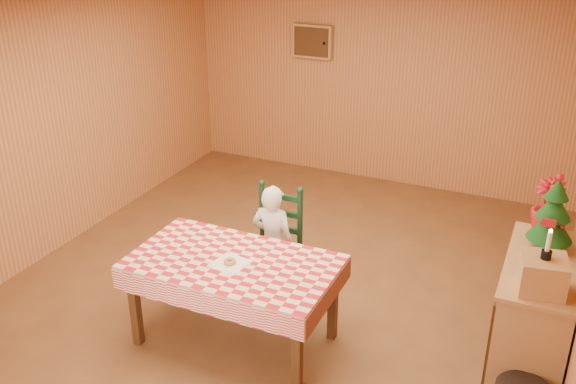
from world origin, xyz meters
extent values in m
plane|color=brown|center=(0.00, 0.00, 0.00)|extent=(6.00, 6.00, 0.00)
cube|color=#C57C47|center=(0.00, 3.00, 1.30)|extent=(5.00, 0.10, 2.60)
cube|color=#C57C47|center=(-2.50, 0.00, 1.30)|extent=(0.10, 6.00, 2.60)
cube|color=#AE7640|center=(0.00, 0.00, 2.60)|extent=(5.00, 6.00, 0.10)
cube|color=tan|center=(-0.90, 2.94, 1.75)|extent=(0.52, 0.08, 0.42)
cube|color=#4B2C14|center=(-0.90, 2.90, 1.75)|extent=(0.46, 0.02, 0.36)
sphere|color=black|center=(-0.72, 2.88, 1.75)|extent=(0.04, 0.04, 0.04)
cube|color=#4B2C14|center=(-0.02, -0.82, 0.72)|extent=(1.60, 0.90, 0.06)
cube|color=#4B2C14|center=(-0.74, -1.19, 0.34)|extent=(0.07, 0.07, 0.69)
cube|color=#4B2C14|center=(0.70, -1.19, 0.34)|extent=(0.07, 0.07, 0.69)
cube|color=#4B2C14|center=(-0.74, -0.45, 0.34)|extent=(0.07, 0.07, 0.69)
cube|color=#4B2C14|center=(0.70, -0.45, 0.34)|extent=(0.07, 0.07, 0.69)
cube|color=red|center=(-0.02, -0.82, 0.76)|extent=(1.64, 0.94, 0.02)
cube|color=red|center=(-0.02, -1.29, 0.66)|extent=(1.64, 0.02, 0.18)
cube|color=red|center=(-0.02, -0.35, 0.66)|extent=(1.64, 0.02, 0.18)
cube|color=#345E2B|center=(-0.84, -0.82, 0.66)|extent=(0.02, 0.94, 0.18)
cube|color=#345E2B|center=(0.80, -0.82, 0.66)|extent=(0.02, 0.94, 0.18)
cube|color=black|center=(-0.02, -0.09, 0.43)|extent=(0.44, 0.40, 0.04)
cylinder|color=black|center=(-0.21, -0.26, 0.21)|extent=(0.04, 0.04, 0.41)
cylinder|color=black|center=(0.17, -0.26, 0.21)|extent=(0.04, 0.04, 0.41)
cylinder|color=black|center=(-0.21, 0.08, 0.21)|extent=(0.04, 0.04, 0.41)
cylinder|color=black|center=(0.17, 0.08, 0.21)|extent=(0.04, 0.04, 0.41)
cylinder|color=black|center=(-0.21, 0.08, 0.75)|extent=(0.05, 0.05, 0.60)
sphere|color=black|center=(-0.21, 0.08, 1.05)|extent=(0.06, 0.06, 0.06)
cylinder|color=black|center=(0.17, 0.08, 0.75)|extent=(0.05, 0.05, 0.60)
sphere|color=black|center=(0.17, 0.08, 1.05)|extent=(0.06, 0.06, 0.06)
cube|color=black|center=(-0.02, 0.08, 0.63)|extent=(0.38, 0.03, 0.05)
cube|color=black|center=(-0.02, 0.08, 0.79)|extent=(0.38, 0.03, 0.05)
cube|color=black|center=(-0.02, 0.08, 0.95)|extent=(0.38, 0.03, 0.05)
imported|color=white|center=(-0.02, -0.09, 0.56)|extent=(0.41, 0.27, 1.12)
cube|color=white|center=(-0.02, -0.87, 0.77)|extent=(0.30, 0.30, 0.00)
torus|color=#C58446|center=(-0.02, -0.87, 0.79)|extent=(0.10, 0.10, 0.03)
cube|color=tan|center=(2.23, -0.13, 0.45)|extent=(0.50, 1.20, 0.90)
cube|color=tan|center=(2.23, -0.13, 0.92)|extent=(0.54, 1.24, 0.03)
cube|color=#4B2C14|center=(1.97, -0.13, 0.45)|extent=(0.02, 1.20, 0.80)
cube|color=tan|center=(2.23, -0.53, 1.06)|extent=(0.34, 0.34, 0.25)
cylinder|color=#4B2C14|center=(2.23, 0.12, 0.97)|extent=(0.04, 0.04, 0.08)
cone|color=#0D3C13|center=(2.23, 0.12, 1.13)|extent=(0.34, 0.34, 0.24)
cone|color=#0D3C13|center=(2.23, 0.12, 1.29)|extent=(0.26, 0.26, 0.20)
cone|color=#0D3C13|center=(2.23, 0.12, 1.43)|extent=(0.18, 0.18, 0.16)
sphere|color=#B4101B|center=(2.23, 0.12, 1.52)|extent=(0.06, 0.06, 0.06)
cube|color=#B4101B|center=(2.21, -0.03, 1.21)|extent=(0.10, 0.02, 0.06)
sphere|color=#B4101B|center=(2.31, 0.06, 1.16)|extent=(0.04, 0.04, 0.04)
sphere|color=#B4101B|center=(2.16, 0.17, 1.23)|extent=(0.04, 0.04, 0.04)
sphere|color=#B4101B|center=(2.27, 0.21, 1.33)|extent=(0.04, 0.04, 0.04)
imported|color=#B4101B|center=(2.18, 0.42, 1.15)|extent=(0.30, 0.30, 0.44)
cylinder|color=black|center=(2.23, -0.53, 1.21)|extent=(0.07, 0.07, 0.06)
cylinder|color=white|center=(2.23, -0.53, 1.31)|extent=(0.03, 0.03, 0.14)
sphere|color=orange|center=(2.23, -0.53, 1.39)|extent=(0.02, 0.02, 0.02)
camera|label=1|loc=(2.20, -4.65, 3.37)|focal=40.00mm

